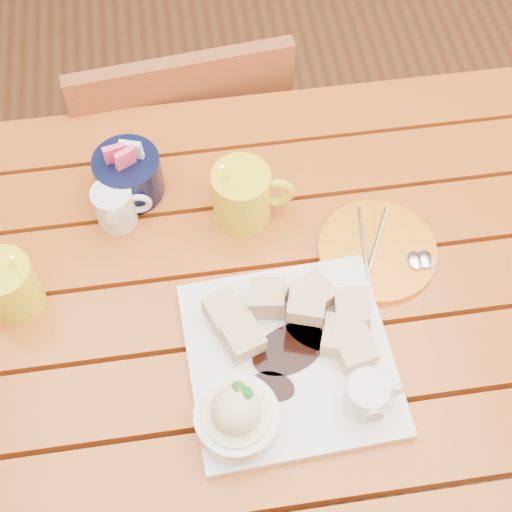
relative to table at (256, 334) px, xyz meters
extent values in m
plane|color=#5A2D19|center=(0.00, 0.00, -0.64)|extent=(5.00, 5.00, 0.00)
cube|color=#B14916|center=(0.00, -0.23, 0.09)|extent=(1.20, 0.11, 0.03)
cube|color=#B14916|center=(0.00, -0.11, 0.09)|extent=(1.20, 0.11, 0.03)
cube|color=#B14916|center=(0.00, 0.00, 0.09)|extent=(1.20, 0.11, 0.03)
cube|color=#B14916|center=(0.00, 0.11, 0.09)|extent=(1.20, 0.11, 0.03)
cube|color=#B14916|center=(0.00, 0.23, 0.09)|extent=(1.20, 0.11, 0.03)
cube|color=#B14916|center=(0.00, 0.34, 0.09)|extent=(1.20, 0.11, 0.03)
cube|color=#B14916|center=(0.00, 0.36, 0.04)|extent=(1.12, 0.04, 0.08)
cylinder|color=#B14916|center=(0.55, 0.35, -0.28)|extent=(0.06, 0.06, 0.72)
cube|color=white|center=(0.03, -0.09, 0.12)|extent=(0.28, 0.28, 0.02)
cube|color=#BC7039|center=(0.12, -0.10, 0.14)|extent=(0.06, 0.06, 0.04)
cube|color=#BC7039|center=(0.01, -0.01, 0.14)|extent=(0.06, 0.06, 0.04)
cube|color=#BC7039|center=(0.10, -0.08, 0.14)|extent=(0.06, 0.06, 0.04)
cube|color=#BC7039|center=(0.13, -0.05, 0.14)|extent=(0.05, 0.05, 0.04)
cube|color=#BC7039|center=(-0.03, -0.07, 0.14)|extent=(0.06, 0.06, 0.04)
cube|color=#BC7039|center=(-0.05, -0.03, 0.14)|extent=(0.06, 0.06, 0.04)
cube|color=#BC7039|center=(0.06, -0.05, 0.17)|extent=(0.06, 0.06, 0.04)
cube|color=#BC7039|center=(0.08, -0.02, 0.14)|extent=(0.07, 0.07, 0.04)
cylinder|color=white|center=(-0.05, -0.18, 0.14)|extent=(0.11, 0.11, 0.04)
cylinder|color=#FFEEBB|center=(-0.05, -0.18, 0.16)|extent=(0.09, 0.09, 0.03)
sphere|color=#FFEEBB|center=(-0.05, -0.18, 0.18)|extent=(0.06, 0.06, 0.06)
cone|color=#287C29|center=(-0.03, -0.17, 0.20)|extent=(0.03, 0.04, 0.03)
cone|color=#287C29|center=(-0.05, -0.16, 0.20)|extent=(0.03, 0.03, 0.02)
cylinder|color=white|center=(0.12, -0.17, 0.15)|extent=(0.05, 0.05, 0.06)
cylinder|color=black|center=(0.12, -0.17, 0.18)|extent=(0.04, 0.04, 0.01)
cone|color=white|center=(0.12, -0.20, 0.17)|extent=(0.02, 0.02, 0.03)
torus|color=white|center=(0.15, -0.17, 0.15)|extent=(0.04, 0.01, 0.04)
cylinder|color=yellow|center=(-0.34, 0.05, 0.15)|extent=(0.08, 0.08, 0.09)
cylinder|color=black|center=(-0.34, 0.05, 0.19)|extent=(0.07, 0.07, 0.01)
cylinder|color=silver|center=(-0.32, 0.06, 0.18)|extent=(0.04, 0.04, 0.12)
cylinder|color=yellow|center=(0.00, 0.15, 0.16)|extent=(0.09, 0.09, 0.10)
cylinder|color=black|center=(0.00, 0.15, 0.20)|extent=(0.07, 0.07, 0.01)
torus|color=yellow|center=(0.05, 0.15, 0.16)|extent=(0.06, 0.02, 0.06)
cylinder|color=silver|center=(-0.01, 0.16, 0.19)|extent=(0.03, 0.05, 0.13)
cylinder|color=white|center=(-0.19, 0.17, 0.14)|extent=(0.06, 0.06, 0.07)
cylinder|color=white|center=(-0.19, 0.17, 0.18)|extent=(0.05, 0.05, 0.01)
cone|color=white|center=(-0.19, 0.14, 0.17)|extent=(0.02, 0.02, 0.03)
torus|color=white|center=(-0.15, 0.17, 0.14)|extent=(0.04, 0.01, 0.04)
cylinder|color=black|center=(-0.16, 0.22, 0.14)|extent=(0.10, 0.10, 0.07)
cube|color=#FF4577|center=(-0.18, 0.22, 0.19)|extent=(0.03, 0.02, 0.05)
cube|color=white|center=(-0.15, 0.23, 0.19)|extent=(0.03, 0.02, 0.05)
cube|color=#FF4577|center=(-0.16, 0.21, 0.19)|extent=(0.04, 0.03, 0.05)
cylinder|color=orange|center=(0.19, 0.06, 0.11)|extent=(0.18, 0.18, 0.01)
cylinder|color=silver|center=(0.17, 0.07, 0.12)|extent=(0.02, 0.13, 0.01)
cylinder|color=silver|center=(0.19, 0.07, 0.12)|extent=(0.06, 0.12, 0.01)
ellipsoid|color=silver|center=(0.24, 0.03, 0.12)|extent=(0.02, 0.03, 0.01)
ellipsoid|color=silver|center=(0.25, 0.03, 0.12)|extent=(0.02, 0.03, 0.01)
cube|color=brown|center=(-0.08, 0.59, -0.24)|extent=(0.43, 0.43, 0.03)
cylinder|color=brown|center=(0.06, 0.78, -0.45)|extent=(0.03, 0.03, 0.39)
cylinder|color=brown|center=(-0.27, 0.74, -0.45)|extent=(0.03, 0.03, 0.39)
cylinder|color=brown|center=(0.10, 0.45, -0.45)|extent=(0.03, 0.03, 0.39)
cylinder|color=brown|center=(-0.23, 0.41, -0.45)|extent=(0.03, 0.03, 0.39)
cube|color=brown|center=(-0.07, 0.42, -0.02)|extent=(0.39, 0.07, 0.41)
camera|label=1|loc=(-0.07, -0.46, 1.02)|focal=50.00mm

